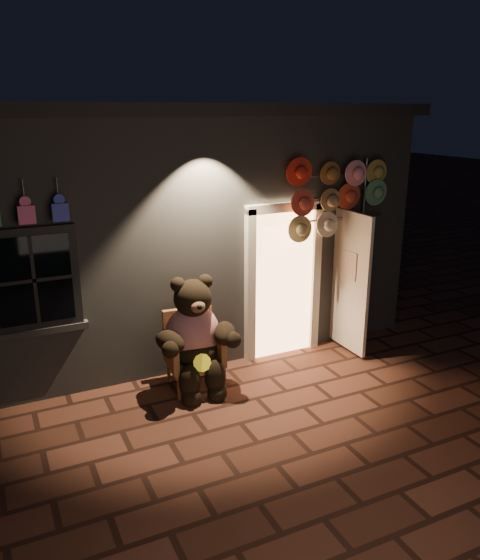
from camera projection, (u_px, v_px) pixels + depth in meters
ground at (241, 423)px, 6.15m from camera, size 60.00×60.00×0.00m
shop_building at (138, 213)px, 9.07m from camera, size 7.30×5.95×3.51m
wicker_armchair at (192, 349)px, 6.89m from camera, size 0.71×0.65×0.97m
teddy_bear at (195, 337)px, 6.72m from camera, size 1.10×0.88×1.52m
hat_rack at (336, 195)px, 7.42m from camera, size 1.59×0.22×2.76m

